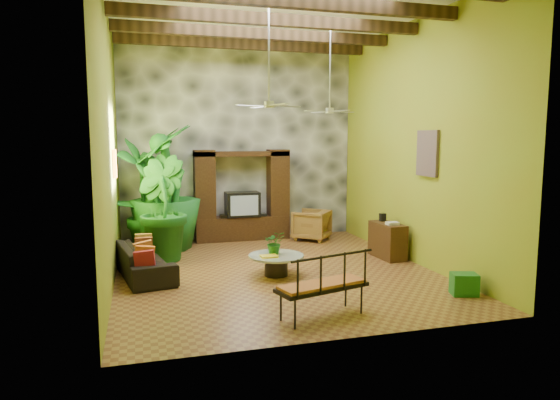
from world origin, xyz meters
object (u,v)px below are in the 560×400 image
object	(u,v)px
wicker_armchair	(311,225)
green_bin	(464,284)
ceiling_fan_front	(269,93)
tall_plant_a	(143,194)
side_console	(387,240)
ceiling_fan_back	(330,101)
sofa	(145,261)
entertainment_center	(242,202)
tall_plant_b	(161,208)
tall_plant_c	(165,188)
iron_bench	(324,282)
coffee_table	(276,262)

from	to	relation	value
wicker_armchair	green_bin	xyz separation A→B (m)	(0.95, -4.96, -0.21)
ceiling_fan_front	tall_plant_a	bearing A→B (deg)	126.56
wicker_armchair	side_console	xyz separation A→B (m)	(0.95, -2.27, -0.01)
ceiling_fan_back	sofa	distance (m)	5.20
entertainment_center	ceiling_fan_front	size ratio (longest dim) A/B	1.29
tall_plant_a	ceiling_fan_back	bearing A→B (deg)	-19.45
ceiling_fan_front	green_bin	bearing A→B (deg)	-34.26
side_console	ceiling_fan_back	bearing A→B (deg)	137.89
wicker_armchair	tall_plant_b	world-z (taller)	tall_plant_b
entertainment_center	wicker_armchair	bearing A→B (deg)	-16.97
ceiling_fan_back	tall_plant_c	world-z (taller)	ceiling_fan_back
sofa	iron_bench	world-z (taller)	iron_bench
entertainment_center	ceiling_fan_back	bearing A→B (deg)	-50.43
entertainment_center	coffee_table	size ratio (longest dim) A/B	2.29
tall_plant_c	side_console	size ratio (longest dim) A/B	3.04
tall_plant_c	coffee_table	size ratio (longest dim) A/B	2.76
tall_plant_b	entertainment_center	bearing A→B (deg)	38.03
coffee_table	wicker_armchair	bearing A→B (deg)	59.48
entertainment_center	tall_plant_b	bearing A→B (deg)	-141.97
tall_plant_b	green_bin	distance (m)	6.17
entertainment_center	tall_plant_b	distance (m)	2.66
ceiling_fan_front	sofa	bearing A→B (deg)	163.90
entertainment_center	sofa	bearing A→B (deg)	-130.53
ceiling_fan_front	green_bin	size ratio (longest dim) A/B	4.47
sofa	wicker_armchair	world-z (taller)	wicker_armchair
entertainment_center	green_bin	bearing A→B (deg)	-64.18
ceiling_fan_front	entertainment_center	bearing A→B (deg)	86.76
tall_plant_c	iron_bench	bearing A→B (deg)	-69.93
green_bin	tall_plant_a	bearing A→B (deg)	135.72
ceiling_fan_back	wicker_armchair	xyz separation A→B (m)	(0.10, 1.42, -3.01)
ceiling_fan_back	side_console	distance (m)	3.31
ceiling_fan_back	tall_plant_c	distance (m)	4.27
sofa	ceiling_fan_front	bearing A→B (deg)	-116.48
iron_bench	ceiling_fan_front	bearing A→B (deg)	79.35
entertainment_center	tall_plant_a	size ratio (longest dim) A/B	0.92
sofa	iron_bench	size ratio (longest dim) A/B	1.41
tall_plant_b	green_bin	size ratio (longest dim) A/B	5.41
tall_plant_c	wicker_armchair	bearing A→B (deg)	0.70
ceiling_fan_front	tall_plant_a	world-z (taller)	ceiling_fan_front
entertainment_center	coffee_table	world-z (taller)	entertainment_center
tall_plant_c	side_console	bearing A→B (deg)	-25.82
ceiling_fan_back	tall_plant_c	xyz separation A→B (m)	(-3.54, 1.37, -1.95)
iron_bench	side_console	distance (m)	4.08
tall_plant_c	green_bin	bearing A→B (deg)	-46.94
ceiling_fan_back	wicker_armchair	world-z (taller)	ceiling_fan_back
ceiling_fan_back	tall_plant_a	xyz separation A→B (m)	(-4.05, 1.43, -2.10)
sofa	green_bin	xyz separation A→B (m)	(5.11, -2.59, -0.12)
sofa	green_bin	bearing A→B (deg)	-127.28
wicker_armchair	tall_plant_a	world-z (taller)	tall_plant_a
ceiling_fan_front	tall_plant_a	xyz separation A→B (m)	(-2.25, 3.03, -2.10)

